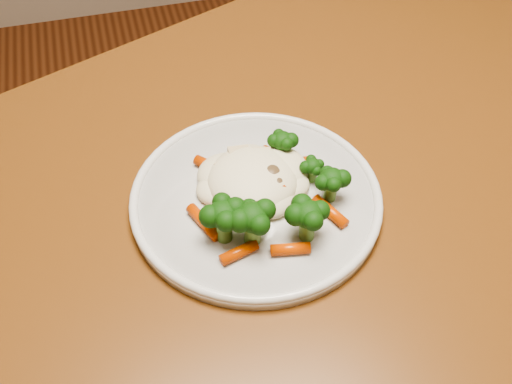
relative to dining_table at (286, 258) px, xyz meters
The scene contains 3 objects.
dining_table is the anchor object (origin of this frame).
plate 0.12m from the dining_table, behind, with size 0.27×0.27×0.01m, color silver.
meal 0.15m from the dining_table, 164.81° to the right, with size 0.17×0.16×0.05m.
Camera 1 is at (-0.05, -0.62, 1.28)m, focal length 45.00 mm.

